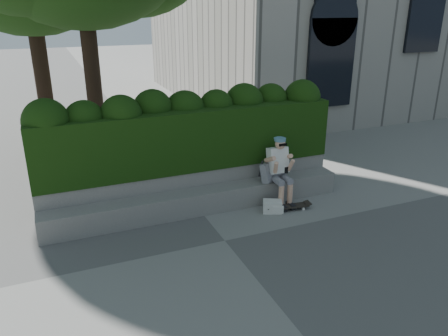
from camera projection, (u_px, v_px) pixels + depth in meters
name	position (u px, v px, depth m)	size (l,w,h in m)	color
ground	(225.00, 241.00, 7.59)	(80.00, 80.00, 0.00)	slate
bench_ledge	(200.00, 201.00, 8.60)	(6.00, 0.45, 0.45)	gray
planter_wall	(193.00, 185.00, 8.95)	(6.00, 0.50, 0.75)	gray
hedge	(188.00, 137.00, 8.81)	(6.00, 1.00, 1.20)	black
person	(279.00, 168.00, 8.84)	(0.40, 0.76, 1.38)	slate
skateboard	(288.00, 207.00, 8.71)	(0.85, 0.32, 0.09)	black
backpack_plaid	(267.00, 173.00, 8.87)	(0.27, 0.14, 0.40)	#A5A4A8
backpack_ground	(272.00, 206.00, 8.61)	(0.36, 0.26, 0.24)	silver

